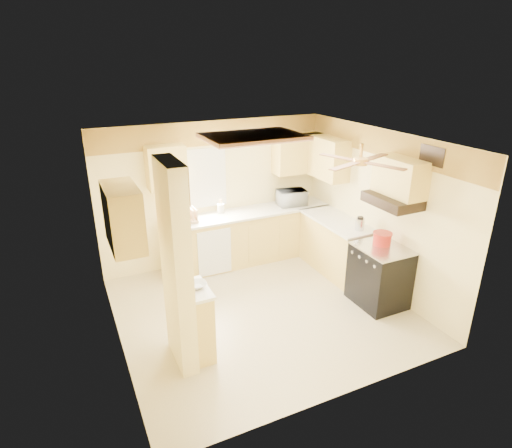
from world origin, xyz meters
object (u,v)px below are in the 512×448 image
stove (379,275)px  microwave (292,198)px  kettle (360,224)px  dutch_oven (382,238)px  bowl (197,285)px

stove → microwave: microwave is taller
stove → kettle: size_ratio=4.21×
stove → kettle: 0.87m
stove → dutch_oven: (0.06, 0.09, 0.55)m
dutch_oven → bowl: bearing=-178.6°
stove → dutch_oven: 0.56m
microwave → dutch_oven: 2.07m
stove → microwave: size_ratio=1.80×
microwave → dutch_oven: size_ratio=1.83×
stove → bowl: bowl is taller
dutch_oven → kettle: (0.02, 0.54, 0.03)m
microwave → bowl: microwave is taller
dutch_oven → microwave: bearing=100.0°
microwave → bowl: 3.26m
stove → microwave: (-0.30, 2.13, 0.62)m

